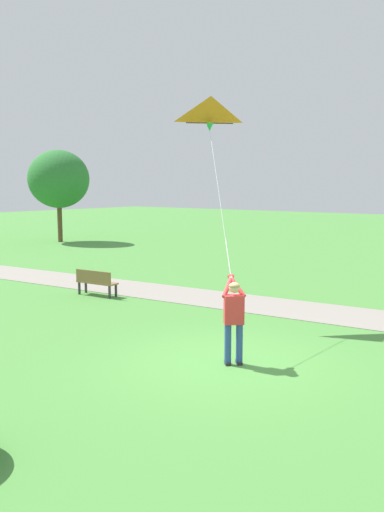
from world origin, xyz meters
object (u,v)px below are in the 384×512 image
tree_horizon_far (59,179)px  park_bench_near_walkway (96,281)px  person_kite_flyer (234,315)px  flying_kite (211,114)px

tree_horizon_far → park_bench_near_walkway: bearing=-125.0°
person_kite_flyer → park_bench_near_walkway: person_kite_flyer is taller
person_kite_flyer → tree_horizon_far: size_ratio=0.31×
person_kite_flyer → tree_horizon_far: 26.41m
person_kite_flyer → flying_kite: 5.95m
flying_kite → tree_horizon_far: size_ratio=0.71×
park_bench_near_walkway → flying_kite: bearing=-91.9°
park_bench_near_walkway → tree_horizon_far: (10.50, 15.02, 3.56)m
park_bench_near_walkway → person_kite_flyer: bearing=-111.8°
park_bench_near_walkway → tree_horizon_far: 18.67m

